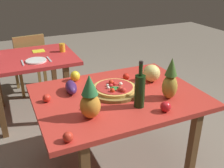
% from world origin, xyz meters
% --- Properties ---
extents(ground_plane, '(10.00, 10.00, 0.00)m').
position_xyz_m(ground_plane, '(0.00, 0.00, 0.00)').
color(ground_plane, gray).
extents(display_table, '(1.31, 0.98, 0.74)m').
position_xyz_m(display_table, '(0.00, 0.00, 0.66)').
color(display_table, brown).
rests_on(display_table, ground_plane).
extents(background_table, '(1.08, 0.81, 0.74)m').
position_xyz_m(background_table, '(-0.56, 1.25, 0.64)').
color(background_table, brown).
rests_on(background_table, ground_plane).
extents(dining_chair, '(0.45, 0.45, 0.85)m').
position_xyz_m(dining_chair, '(-0.46, 1.88, 0.48)').
color(dining_chair, olive).
rests_on(dining_chair, ground_plane).
extents(pizza_board, '(0.41, 0.41, 0.02)m').
position_xyz_m(pizza_board, '(-0.01, 0.05, 0.75)').
color(pizza_board, olive).
rests_on(pizza_board, display_table).
extents(pizza, '(0.34, 0.34, 0.06)m').
position_xyz_m(pizza, '(-0.01, 0.04, 0.78)').
color(pizza, '#E0B354').
rests_on(pizza, pizza_board).
extents(wine_bottle, '(0.08, 0.08, 0.35)m').
position_xyz_m(wine_bottle, '(0.06, -0.24, 0.87)').
color(wine_bottle, black).
rests_on(wine_bottle, display_table).
extents(pineapple_left, '(0.12, 0.12, 0.33)m').
position_xyz_m(pineapple_left, '(0.33, -0.22, 0.89)').
color(pineapple_left, '#AB8C32').
rests_on(pineapple_left, display_table).
extents(pineapple_right, '(0.14, 0.14, 0.31)m').
position_xyz_m(pineapple_right, '(-0.32, -0.23, 0.88)').
color(pineapple_right, '#C48029').
rests_on(pineapple_right, display_table).
extents(melon, '(0.15, 0.15, 0.15)m').
position_xyz_m(melon, '(0.38, 0.11, 0.81)').
color(melon, '#DBD073').
rests_on(melon, display_table).
extents(bell_pepper, '(0.09, 0.09, 0.09)m').
position_xyz_m(bell_pepper, '(-0.24, 0.40, 0.78)').
color(bell_pepper, yellow).
rests_on(bell_pepper, display_table).
extents(eggplant, '(0.12, 0.21, 0.09)m').
position_xyz_m(eggplant, '(-0.33, 0.19, 0.78)').
color(eggplant, '#412157').
rests_on(eggplant, display_table).
extents(tomato_at_corner, '(0.06, 0.06, 0.06)m').
position_xyz_m(tomato_at_corner, '(-0.55, 0.11, 0.77)').
color(tomato_at_corner, red).
rests_on(tomato_at_corner, display_table).
extents(tomato_near_board, '(0.06, 0.06, 0.06)m').
position_xyz_m(tomato_near_board, '(-0.53, -0.43, 0.77)').
color(tomato_near_board, red).
rests_on(tomato_near_board, display_table).
extents(tomato_beside_pepper, '(0.08, 0.08, 0.08)m').
position_xyz_m(tomato_beside_pepper, '(0.19, -0.38, 0.78)').
color(tomato_beside_pepper, red).
rests_on(tomato_beside_pepper, display_table).
extents(tomato_by_bottle, '(0.06, 0.06, 0.06)m').
position_xyz_m(tomato_by_bottle, '(0.19, 0.23, 0.77)').
color(tomato_by_bottle, red).
rests_on(tomato_by_bottle, display_table).
extents(drinking_glass_juice, '(0.07, 0.07, 0.10)m').
position_xyz_m(drinking_glass_juice, '(-0.13, 1.28, 0.79)').
color(drinking_glass_juice, gold).
rests_on(drinking_glass_juice, background_table).
extents(dinner_plate, '(0.22, 0.22, 0.02)m').
position_xyz_m(dinner_plate, '(-0.47, 1.06, 0.75)').
color(dinner_plate, white).
rests_on(dinner_plate, background_table).
extents(fork_utensil, '(0.02, 0.18, 0.01)m').
position_xyz_m(fork_utensil, '(-0.61, 1.06, 0.74)').
color(fork_utensil, silver).
rests_on(fork_utensil, background_table).
extents(knife_utensil, '(0.02, 0.18, 0.01)m').
position_xyz_m(knife_utensil, '(-0.33, 1.06, 0.74)').
color(knife_utensil, silver).
rests_on(knife_utensil, background_table).
extents(napkin_folded, '(0.14, 0.12, 0.01)m').
position_xyz_m(napkin_folded, '(-0.39, 1.41, 0.74)').
color(napkin_folded, yellow).
rests_on(napkin_folded, background_table).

